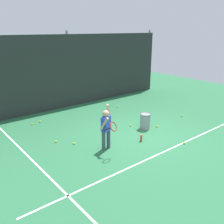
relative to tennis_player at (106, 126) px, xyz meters
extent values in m
plane|color=#2D7247|center=(1.41, 0.00, -0.73)|extent=(20.00, 20.00, 0.00)
cube|color=white|center=(1.41, -1.21, -0.72)|extent=(9.00, 0.05, 0.00)
cube|color=white|center=(-1.99, 1.00, -0.72)|extent=(0.05, 9.00, 0.00)
cube|color=#282D2B|center=(1.41, 4.48, 0.86)|extent=(10.62, 0.08, 3.18)
cylinder|color=slate|center=(1.41, 4.54, 0.94)|extent=(0.09, 0.09, 3.33)
cylinder|color=slate|center=(6.57, 4.54, 0.94)|extent=(0.09, 0.09, 3.33)
cylinder|color=#3F4C59|center=(-0.09, 0.02, -0.44)|extent=(0.11, 0.11, 0.58)
cylinder|color=#3F4C59|center=(0.10, 0.02, -0.44)|extent=(0.11, 0.11, 0.58)
cube|color=blue|center=(0.00, 0.02, 0.07)|extent=(0.34, 0.27, 0.44)
sphere|color=tan|center=(0.00, 0.02, 0.38)|extent=(0.20, 0.20, 0.20)
cylinder|color=tan|center=(0.18, 0.11, 0.39)|extent=(0.22, 0.14, 0.46)
cylinder|color=tan|center=(-0.16, -0.10, 0.14)|extent=(0.17, 0.29, 0.43)
cylinder|color=black|center=(-0.18, -0.24, 0.03)|extent=(0.11, 0.23, 0.15)
torus|color=red|center=(-0.11, -0.45, 0.16)|extent=(0.32, 0.25, 0.26)
cylinder|color=gray|center=(2.03, 0.37, -0.45)|extent=(0.36, 0.36, 0.55)
torus|color=#595B60|center=(2.03, 0.37, -0.18)|extent=(0.38, 0.38, 0.02)
cylinder|color=#D83F33|center=(1.17, -0.29, -0.62)|extent=(0.07, 0.07, 0.22)
sphere|color=#CCE033|center=(-0.62, 3.33, -0.69)|extent=(0.07, 0.07, 0.07)
sphere|color=#CCE033|center=(-0.97, 1.35, -0.69)|extent=(0.07, 0.07, 0.07)
sphere|color=#CCE033|center=(1.79, 0.87, -0.69)|extent=(0.07, 0.07, 0.07)
sphere|color=#CCE033|center=(-0.60, 0.87, -0.69)|extent=(0.07, 0.07, 0.07)
sphere|color=#CCE033|center=(2.93, 2.92, -0.69)|extent=(0.07, 0.07, 0.07)
sphere|color=#CCE033|center=(4.17, 0.33, -0.69)|extent=(0.07, 0.07, 0.07)
sphere|color=#CCE033|center=(-0.95, 3.27, -0.69)|extent=(0.07, 0.07, 0.07)
sphere|color=#CCE033|center=(2.48, 0.19, -0.69)|extent=(0.07, 0.07, 0.07)
sphere|color=#CCE033|center=(2.07, -1.27, -0.69)|extent=(0.07, 0.07, 0.07)
camera|label=1|loc=(-4.07, -5.27, 2.68)|focal=39.78mm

